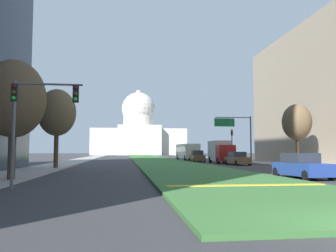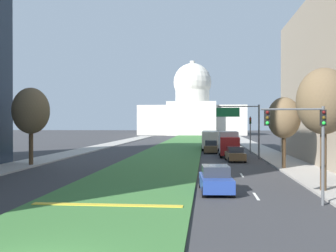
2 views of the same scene
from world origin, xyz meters
name	(u,v)px [view 1 (image 1 of 2)]	position (x,y,z in m)	size (l,w,h in m)	color
ground_plane	(151,159)	(0.00, 67.27, 0.00)	(296.01, 296.01, 0.00)	#333335
grass_median	(154,159)	(0.00, 60.55, 0.07)	(8.61, 121.09, 0.14)	#386B33
median_curb_nose	(247,185)	(0.00, 9.09, 0.16)	(7.75, 0.50, 0.04)	gold
lane_dashes_right	(211,162)	(7.96, 46.53, 0.00)	(0.16, 65.12, 0.01)	silver
sidewalk_left	(78,161)	(-13.62, 53.82, 0.07)	(4.00, 121.09, 0.15)	#9E9991
sidewalk_right	(231,160)	(13.62, 53.82, 0.07)	(4.00, 121.09, 0.15)	#9E9991
capitol_building	(138,133)	(0.00, 133.81, 9.07)	(37.59, 22.00, 26.65)	beige
traffic_light_near_left	(32,109)	(-10.27, 10.32, 3.80)	(3.34, 0.35, 5.20)	#515456
traffic_light_far_right	(232,141)	(11.12, 45.62, 3.31)	(0.28, 0.35, 5.20)	#515456
overhead_guide_sign	(237,130)	(9.43, 37.99, 4.63)	(5.20, 0.20, 6.50)	#515456
street_tree_left_near	(14,99)	(-12.29, 14.05, 4.82)	(3.67, 3.67, 7.14)	#4C3823
street_tree_left_mid	(57,113)	(-12.41, 27.69, 5.49)	(3.69, 3.69, 7.84)	#4C3823
street_tree_right_mid	(297,122)	(12.17, 27.01, 4.76)	(3.04, 3.04, 6.70)	#4C3823
sedan_lead_stopped	(301,166)	(5.62, 14.29, 0.78)	(2.19, 4.52, 1.65)	navy
sedan_midblock	(238,159)	(8.25, 34.62, 0.78)	(2.19, 4.34, 1.65)	brown
sedan_distant	(198,157)	(5.72, 46.50, 0.84)	(2.09, 4.21, 1.82)	brown
box_truck_delivery	(221,151)	(7.89, 40.85, 1.68)	(2.40, 6.40, 3.20)	maroon
city_bus	(187,151)	(5.62, 54.82, 1.77)	(2.62, 11.00, 2.95)	beige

